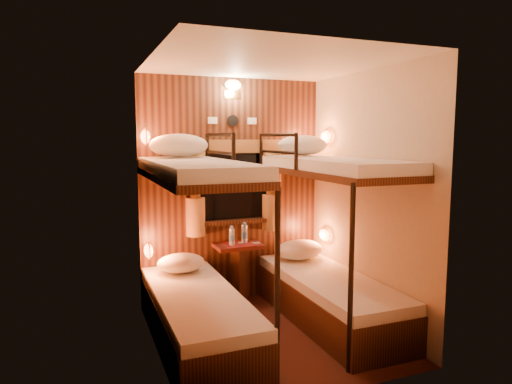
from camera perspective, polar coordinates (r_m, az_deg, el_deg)
name	(u,v)px	position (r m, az deg, el deg)	size (l,w,h in m)	color
floor	(270,334)	(4.33, 1.71, -17.36)	(2.10, 2.10, 0.00)	#3E1411
ceiling	(271,63)	(4.00, 1.83, 15.86)	(2.10, 2.10, 0.00)	silver
wall_back	(232,190)	(4.96, -3.01, 0.19)	(2.40, 2.40, 0.00)	#C6B293
wall_front	(332,225)	(3.07, 9.54, -4.03)	(2.40, 2.40, 0.00)	#C6B293
wall_left	(155,210)	(3.71, -12.57, -2.20)	(2.40, 2.40, 0.00)	#C6B293
wall_right	(366,198)	(4.47, 13.62, -0.72)	(2.40, 2.40, 0.00)	#C6B293
back_panel	(233,191)	(4.95, -2.96, 0.17)	(2.00, 0.03, 2.40)	black
bunk_left	(197,281)	(4.00, -7.40, -10.92)	(0.72, 1.90, 1.82)	black
bunk_right	(329,265)	(4.47, 9.13, -9.01)	(0.72, 1.90, 1.82)	black
window	(233,193)	(4.92, -2.84, -0.09)	(1.00, 0.12, 0.79)	black
curtains	(234,185)	(4.88, -2.72, 0.84)	(1.10, 0.22, 1.00)	olive
back_fixtures	(233,92)	(4.91, -2.90, 12.36)	(0.54, 0.09, 0.48)	black
reading_lamps	(243,190)	(4.63, -1.64, 0.22)	(2.00, 0.20, 1.25)	orange
table	(238,265)	(4.93, -2.21, -9.16)	(0.50, 0.34, 0.66)	#571714
bottle_left	(232,237)	(4.78, -3.04, -5.64)	(0.06, 0.06, 0.21)	#99BFE5
bottle_right	(244,234)	(4.90, -1.45, -5.26)	(0.06, 0.06, 0.22)	#99BFE5
sachet_a	(242,243)	(4.91, -1.73, -6.35)	(0.08, 0.06, 0.01)	silver
sachet_b	(256,243)	(4.91, 0.00, -6.36)	(0.08, 0.06, 0.01)	silver
pillow_lower_left	(181,263)	(4.59, -9.37, -8.73)	(0.47, 0.33, 0.18)	silver
pillow_lower_right	(299,250)	(5.01, 5.42, -7.18)	(0.53, 0.38, 0.21)	silver
pillow_upper_left	(179,145)	(4.41, -9.63, 5.77)	(0.56, 0.40, 0.22)	silver
pillow_upper_right	(303,145)	(4.82, 5.84, 5.85)	(0.54, 0.38, 0.21)	silver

